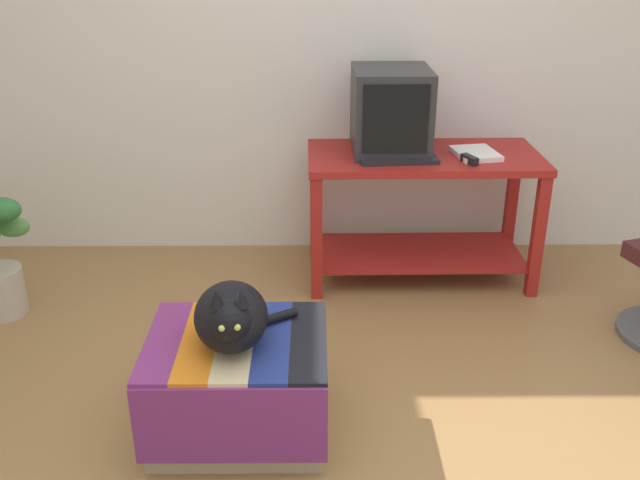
{
  "coord_description": "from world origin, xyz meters",
  "views": [
    {
      "loc": [
        -0.07,
        -2.0,
        1.82
      ],
      "look_at": [
        -0.05,
        0.85,
        0.55
      ],
      "focal_mm": 39.5,
      "sensor_mm": 36.0,
      "label": 1
    }
  ],
  "objects_px": {
    "desk": "(422,195)",
    "keyboard": "(399,159)",
    "stapler": "(470,160)",
    "book": "(476,153)",
    "cat": "(231,316)",
    "ottoman_with_blanket": "(238,385)",
    "tv_monitor": "(391,112)"
  },
  "relations": [
    {
      "from": "ottoman_with_blanket",
      "to": "tv_monitor",
      "type": "bearing_deg",
      "value": 63.47
    },
    {
      "from": "desk",
      "to": "tv_monitor",
      "type": "distance_m",
      "value": 0.49
    },
    {
      "from": "desk",
      "to": "stapler",
      "type": "bearing_deg",
      "value": -40.15
    },
    {
      "from": "book",
      "to": "tv_monitor",
      "type": "bearing_deg",
      "value": 158.43
    },
    {
      "from": "keyboard",
      "to": "ottoman_with_blanket",
      "type": "relative_size",
      "value": 0.59
    },
    {
      "from": "tv_monitor",
      "to": "stapler",
      "type": "relative_size",
      "value": 4.16
    },
    {
      "from": "cat",
      "to": "stapler",
      "type": "bearing_deg",
      "value": 42.22
    },
    {
      "from": "tv_monitor",
      "to": "cat",
      "type": "relative_size",
      "value": 1.09
    },
    {
      "from": "ottoman_with_blanket",
      "to": "book",
      "type": "bearing_deg",
      "value": 48.8
    },
    {
      "from": "book",
      "to": "ottoman_with_blanket",
      "type": "xyz_separation_m",
      "value": [
        -1.14,
        -1.31,
        -0.52
      ]
    },
    {
      "from": "keyboard",
      "to": "book",
      "type": "height_order",
      "value": "book"
    },
    {
      "from": "stapler",
      "to": "cat",
      "type": "bearing_deg",
      "value": -156.39
    },
    {
      "from": "tv_monitor",
      "to": "stapler",
      "type": "bearing_deg",
      "value": -30.09
    },
    {
      "from": "tv_monitor",
      "to": "book",
      "type": "bearing_deg",
      "value": -12.2
    },
    {
      "from": "book",
      "to": "cat",
      "type": "distance_m",
      "value": 1.78
    },
    {
      "from": "desk",
      "to": "stapler",
      "type": "height_order",
      "value": "stapler"
    },
    {
      "from": "ottoman_with_blanket",
      "to": "stapler",
      "type": "distance_m",
      "value": 1.69
    },
    {
      "from": "tv_monitor",
      "to": "stapler",
      "type": "xyz_separation_m",
      "value": [
        0.39,
        -0.22,
        -0.2
      ]
    },
    {
      "from": "tv_monitor",
      "to": "stapler",
      "type": "distance_m",
      "value": 0.49
    },
    {
      "from": "desk",
      "to": "stapler",
      "type": "xyz_separation_m",
      "value": [
        0.21,
        -0.17,
        0.25
      ]
    },
    {
      "from": "desk",
      "to": "book",
      "type": "relative_size",
      "value": 4.87
    },
    {
      "from": "keyboard",
      "to": "stapler",
      "type": "xyz_separation_m",
      "value": [
        0.36,
        -0.03,
        0.01
      ]
    },
    {
      "from": "desk",
      "to": "book",
      "type": "height_order",
      "value": "book"
    },
    {
      "from": "book",
      "to": "desk",
      "type": "bearing_deg",
      "value": 161.01
    },
    {
      "from": "book",
      "to": "ottoman_with_blanket",
      "type": "height_order",
      "value": "book"
    },
    {
      "from": "tv_monitor",
      "to": "keyboard",
      "type": "relative_size",
      "value": 1.14
    },
    {
      "from": "ottoman_with_blanket",
      "to": "stapler",
      "type": "bearing_deg",
      "value": 47.36
    },
    {
      "from": "book",
      "to": "stapler",
      "type": "height_order",
      "value": "stapler"
    },
    {
      "from": "book",
      "to": "ottoman_with_blanket",
      "type": "distance_m",
      "value": 1.81
    },
    {
      "from": "tv_monitor",
      "to": "desk",
      "type": "bearing_deg",
      "value": -15.84
    },
    {
      "from": "desk",
      "to": "cat",
      "type": "distance_m",
      "value": 1.64
    },
    {
      "from": "desk",
      "to": "keyboard",
      "type": "xyz_separation_m",
      "value": [
        -0.15,
        -0.14,
        0.24
      ]
    }
  ]
}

